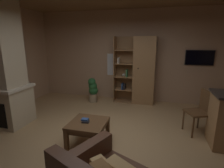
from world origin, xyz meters
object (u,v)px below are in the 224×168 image
table_book_1 (85,119)px  potted_floor_plant (93,89)px  wall_mounted_tv (199,58)px  stone_fireplace (1,70)px  dining_chair (201,109)px  bookshelf_cabinet (141,71)px  coffee_table (88,126)px  table_book_0 (86,122)px

table_book_1 → potted_floor_plant: potted_floor_plant is taller
table_book_1 → wall_mounted_tv: wall_mounted_tv is taller
potted_floor_plant → table_book_1: bearing=-72.7°
stone_fireplace → dining_chair: bearing=8.8°
stone_fireplace → table_book_1: 2.27m
table_book_1 → wall_mounted_tv: bearing=49.3°
stone_fireplace → potted_floor_plant: size_ratio=3.63×
bookshelf_cabinet → coffee_table: bearing=-105.2°
coffee_table → dining_chair: dining_chair is taller
coffee_table → stone_fireplace: bearing=171.1°
stone_fireplace → coffee_table: size_ratio=4.21×
table_book_0 → coffee_table: bearing=31.2°
dining_chair → wall_mounted_tv: size_ratio=1.20×
table_book_0 → wall_mounted_tv: (2.35, 2.80, 0.96)m
table_book_1 → table_book_0: bearing=-53.7°
bookshelf_cabinet → table_book_0: bookshelf_cabinet is taller
dining_chair → potted_floor_plant: (-2.86, 1.26, -0.12)m
stone_fireplace → table_book_1: (2.10, -0.33, -0.79)m
coffee_table → potted_floor_plant: size_ratio=0.86×
table_book_0 → potted_floor_plant: bearing=107.7°
stone_fireplace → wall_mounted_tv: bearing=28.6°
coffee_table → dining_chair: bearing=25.4°
potted_floor_plant → coffee_table: bearing=-71.4°
table_book_1 → stone_fireplace: bearing=171.2°
table_book_0 → potted_floor_plant: potted_floor_plant is taller
coffee_table → table_book_0: 0.11m
coffee_table → wall_mounted_tv: (2.32, 2.78, 1.06)m
coffee_table → table_book_1: 0.14m
bookshelf_cabinet → stone_fireplace: bearing=-142.1°
table_book_1 → potted_floor_plant: 2.35m
wall_mounted_tv → table_book_1: bearing=-130.7°
coffee_table → wall_mounted_tv: bearing=50.2°
bookshelf_cabinet → table_book_1: 2.72m
dining_chair → wall_mounted_tv: 2.01m
bookshelf_cabinet → dining_chair: bookshelf_cabinet is taller
potted_floor_plant → table_book_0: bearing=-72.3°
stone_fireplace → dining_chair: size_ratio=3.07×
table_book_0 → table_book_1: (-0.03, 0.04, 0.03)m
table_book_0 → potted_floor_plant: 2.39m
coffee_table → wall_mounted_tv: 3.77m
table_book_0 → table_book_1: size_ratio=1.06×
dining_chair → table_book_1: bearing=-155.5°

